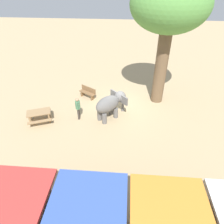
% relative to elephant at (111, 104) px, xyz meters
% --- Properties ---
extents(ground_plane, '(60.00, 60.00, 0.00)m').
position_rel_elephant_xyz_m(ground_plane, '(-0.46, -1.11, -1.09)').
color(ground_plane, tan).
extents(elephant, '(2.29, 2.30, 1.70)m').
position_rel_elephant_xyz_m(elephant, '(0.00, 0.00, 0.00)').
color(elephant, slate).
rests_on(elephant, ground_plane).
extents(person_handler, '(0.32, 0.51, 1.62)m').
position_rel_elephant_xyz_m(person_handler, '(2.14, 0.34, -0.14)').
color(person_handler, '#3F3833').
rests_on(person_handler, ground_plane).
extents(shade_tree_main, '(4.84, 4.44, 8.44)m').
position_rel_elephant_xyz_m(shade_tree_main, '(-3.37, -2.47, 5.43)').
color(shade_tree_main, brown).
rests_on(shade_tree_main, ground_plane).
extents(wooden_bench, '(1.40, 1.08, 0.88)m').
position_rel_elephant_xyz_m(wooden_bench, '(2.00, -2.44, -0.62)').
color(wooden_bench, brown).
rests_on(wooden_bench, ground_plane).
extents(picnic_table_near, '(1.94, 1.93, 0.78)m').
position_rel_elephant_xyz_m(picnic_table_near, '(4.67, 0.87, -0.50)').
color(picnic_table_near, '#9E7A51').
rests_on(picnic_table_near, ground_plane).
extents(market_stall_red, '(2.50, 2.50, 2.52)m').
position_rel_elephant_xyz_m(market_stall_red, '(2.65, 7.91, 0.05)').
color(market_stall_red, '#59514C').
rests_on(market_stall_red, ground_plane).
extents(feed_bucket, '(0.36, 0.36, 0.32)m').
position_rel_elephant_xyz_m(feed_bucket, '(0.47, -0.95, -0.93)').
color(feed_bucket, gray).
rests_on(feed_bucket, ground_plane).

